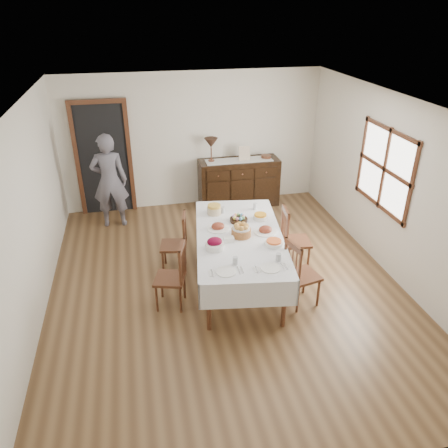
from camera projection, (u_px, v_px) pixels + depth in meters
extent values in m
plane|color=brown|center=(225.00, 284.00, 6.42)|extent=(6.00, 6.00, 0.00)
cube|color=silver|center=(226.00, 106.00, 5.23)|extent=(5.00, 6.00, 0.02)
cube|color=white|center=(193.00, 141.00, 8.43)|extent=(5.00, 0.02, 2.60)
cube|color=white|center=(312.00, 370.00, 3.22)|extent=(5.00, 0.02, 2.60)
cube|color=white|center=(27.00, 222.00, 5.36)|extent=(0.02, 6.00, 2.60)
cube|color=white|center=(395.00, 189.00, 6.29)|extent=(0.02, 6.00, 2.60)
cube|color=white|center=(385.00, 169.00, 6.46)|extent=(0.02, 1.30, 1.10)
cube|color=#542E1B|center=(385.00, 169.00, 6.45)|extent=(0.03, 1.46, 1.26)
cube|color=black|center=(104.00, 160.00, 8.20)|extent=(0.90, 0.06, 2.10)
cube|color=#542E1B|center=(104.00, 160.00, 8.18)|extent=(1.04, 0.08, 2.18)
cube|color=white|center=(239.00, 236.00, 6.10)|extent=(1.47, 2.45, 0.04)
cylinder|color=#542E1B|center=(209.00, 305.00, 5.38)|extent=(0.06, 0.06, 0.75)
cylinder|color=#542E1B|center=(284.00, 302.00, 5.44)|extent=(0.06, 0.06, 0.75)
cylinder|color=#542E1B|center=(205.00, 230.00, 7.15)|extent=(0.06, 0.06, 0.75)
cylinder|color=#542E1B|center=(262.00, 228.00, 7.20)|extent=(0.06, 0.06, 0.75)
cube|color=white|center=(198.00, 247.00, 6.14)|extent=(0.36, 2.32, 0.36)
cube|color=white|center=(280.00, 245.00, 6.21)|extent=(0.36, 2.32, 0.36)
cube|color=white|center=(249.00, 295.00, 5.14)|extent=(1.18, 0.19, 0.36)
cube|color=white|center=(232.00, 211.00, 7.20)|extent=(1.18, 0.19, 0.36)
cube|color=#542E1B|center=(170.00, 279.00, 5.81)|extent=(0.49, 0.49, 0.04)
cylinder|color=#542E1B|center=(162.00, 285.00, 6.06)|extent=(0.03, 0.03, 0.40)
cylinder|color=#542E1B|center=(157.00, 299.00, 5.78)|extent=(0.03, 0.03, 0.40)
cylinder|color=#542E1B|center=(184.00, 286.00, 6.04)|extent=(0.03, 0.03, 0.40)
cylinder|color=#542E1B|center=(181.00, 300.00, 5.76)|extent=(0.03, 0.03, 0.40)
cylinder|color=#542E1B|center=(184.00, 256.00, 5.83)|extent=(0.04, 0.04, 0.53)
cylinder|color=#542E1B|center=(180.00, 270.00, 5.53)|extent=(0.04, 0.04, 0.53)
cube|color=#542E1B|center=(182.00, 248.00, 5.57)|extent=(0.14, 0.37, 0.08)
cylinder|color=#542E1B|center=(183.00, 260.00, 5.76)|extent=(0.02, 0.02, 0.43)
cylinder|color=#542E1B|center=(182.00, 264.00, 5.69)|extent=(0.02, 0.02, 0.43)
cylinder|color=#542E1B|center=(181.00, 267.00, 5.61)|extent=(0.02, 0.02, 0.43)
cube|color=#542E1B|center=(174.00, 246.00, 6.60)|extent=(0.45, 0.45, 0.04)
cylinder|color=#542E1B|center=(165.00, 253.00, 6.84)|extent=(0.03, 0.03, 0.40)
cylinder|color=#542E1B|center=(163.00, 264.00, 6.56)|extent=(0.03, 0.03, 0.40)
cylinder|color=#542E1B|center=(185.00, 252.00, 6.85)|extent=(0.03, 0.03, 0.40)
cylinder|color=#542E1B|center=(184.00, 263.00, 6.57)|extent=(0.03, 0.03, 0.40)
cylinder|color=#542E1B|center=(185.00, 225.00, 6.64)|extent=(0.04, 0.04, 0.52)
cylinder|color=#542E1B|center=(184.00, 236.00, 6.34)|extent=(0.04, 0.04, 0.52)
cube|color=#542E1B|center=(184.00, 217.00, 6.39)|extent=(0.10, 0.37, 0.07)
cylinder|color=#542E1B|center=(185.00, 229.00, 6.57)|extent=(0.02, 0.02, 0.43)
cylinder|color=#542E1B|center=(185.00, 231.00, 6.50)|extent=(0.02, 0.02, 0.43)
cylinder|color=#542E1B|center=(184.00, 234.00, 6.42)|extent=(0.02, 0.02, 0.43)
cube|color=#542E1B|center=(302.00, 276.00, 5.85)|extent=(0.49, 0.49, 0.04)
cylinder|color=#542E1B|center=(318.00, 293.00, 5.88)|extent=(0.03, 0.03, 0.42)
cylinder|color=#542E1B|center=(304.00, 280.00, 6.15)|extent=(0.03, 0.03, 0.42)
cylinder|color=#542E1B|center=(298.00, 299.00, 5.76)|extent=(0.03, 0.03, 0.42)
cylinder|color=#542E1B|center=(284.00, 286.00, 6.03)|extent=(0.03, 0.03, 0.42)
cylinder|color=#542E1B|center=(300.00, 268.00, 5.52)|extent=(0.04, 0.04, 0.54)
cylinder|color=#542E1B|center=(285.00, 255.00, 5.80)|extent=(0.04, 0.04, 0.54)
cube|color=#542E1B|center=(294.00, 246.00, 5.55)|extent=(0.12, 0.39, 0.08)
cylinder|color=#542E1B|center=(296.00, 266.00, 5.60)|extent=(0.02, 0.02, 0.45)
cylinder|color=#542E1B|center=(292.00, 263.00, 5.67)|extent=(0.02, 0.02, 0.45)
cylinder|color=#542E1B|center=(289.00, 260.00, 5.74)|extent=(0.02, 0.02, 0.45)
cube|color=#542E1B|center=(296.00, 241.00, 6.66)|extent=(0.46, 0.46, 0.04)
cylinder|color=#542E1B|center=(308.00, 260.00, 6.63)|extent=(0.04, 0.04, 0.43)
cylinder|color=#542E1B|center=(303.00, 248.00, 6.93)|extent=(0.04, 0.04, 0.43)
cylinder|color=#542E1B|center=(287.00, 261.00, 6.60)|extent=(0.04, 0.04, 0.43)
cylinder|color=#542E1B|center=(282.00, 249.00, 6.90)|extent=(0.04, 0.04, 0.43)
cylinder|color=#542E1B|center=(288.00, 231.00, 6.36)|extent=(0.04, 0.04, 0.56)
cylinder|color=#542E1B|center=(282.00, 220.00, 6.67)|extent=(0.04, 0.04, 0.56)
cube|color=#542E1B|center=(286.00, 211.00, 6.40)|extent=(0.08, 0.40, 0.08)
cylinder|color=#542E1B|center=(286.00, 230.00, 6.44)|extent=(0.02, 0.02, 0.46)
cylinder|color=#542E1B|center=(285.00, 227.00, 6.52)|extent=(0.02, 0.02, 0.46)
cylinder|color=#542E1B|center=(284.00, 224.00, 6.60)|extent=(0.02, 0.02, 0.46)
cube|color=black|center=(239.00, 182.00, 8.73)|extent=(1.58, 0.53, 0.95)
cube|color=black|center=(218.00, 176.00, 8.27)|extent=(0.44, 0.02, 0.19)
sphere|color=brown|center=(218.00, 176.00, 8.26)|extent=(0.03, 0.03, 0.03)
cube|color=black|center=(242.00, 174.00, 8.36)|extent=(0.44, 0.02, 0.19)
sphere|color=brown|center=(243.00, 174.00, 8.34)|extent=(0.03, 0.03, 0.03)
cube|color=black|center=(266.00, 172.00, 8.45)|extent=(0.44, 0.02, 0.19)
sphere|color=brown|center=(266.00, 172.00, 8.43)|extent=(0.03, 0.03, 0.03)
imported|color=slate|center=(109.00, 178.00, 7.72)|extent=(0.59, 0.39, 1.84)
cylinder|color=#985D2E|center=(241.00, 232.00, 6.04)|extent=(0.28, 0.28, 0.11)
cylinder|color=silver|center=(241.00, 228.00, 6.01)|extent=(0.25, 0.25, 0.02)
sphere|color=gold|center=(246.00, 226.00, 6.01)|extent=(0.08, 0.08, 0.08)
sphere|color=gold|center=(243.00, 224.00, 6.06)|extent=(0.08, 0.08, 0.08)
sphere|color=gold|center=(239.00, 224.00, 6.06)|extent=(0.08, 0.08, 0.08)
sphere|color=gold|center=(236.00, 226.00, 6.02)|extent=(0.08, 0.08, 0.08)
sphere|color=gold|center=(237.00, 228.00, 5.96)|extent=(0.08, 0.08, 0.08)
sphere|color=gold|center=(241.00, 229.00, 5.94)|extent=(0.08, 0.08, 0.08)
sphere|color=gold|center=(245.00, 228.00, 5.96)|extent=(0.08, 0.08, 0.08)
cylinder|color=black|center=(239.00, 220.00, 6.45)|extent=(0.26, 0.26, 0.05)
ellipsoid|color=pink|center=(243.00, 216.00, 6.44)|extent=(0.05, 0.05, 0.06)
ellipsoid|color=#68BDEF|center=(242.00, 215.00, 6.48)|extent=(0.05, 0.05, 0.06)
ellipsoid|color=#7FC770|center=(238.00, 215.00, 6.49)|extent=(0.05, 0.05, 0.06)
ellipsoid|color=#FFAE5B|center=(235.00, 215.00, 6.48)|extent=(0.05, 0.05, 0.06)
ellipsoid|color=#D593E3|center=(234.00, 216.00, 6.44)|extent=(0.05, 0.05, 0.06)
ellipsoid|color=#F7FF59|center=(235.00, 218.00, 6.39)|extent=(0.05, 0.05, 0.06)
ellipsoid|color=pink|center=(237.00, 219.00, 6.37)|extent=(0.05, 0.05, 0.06)
ellipsoid|color=#68BDEF|center=(241.00, 219.00, 6.37)|extent=(0.05, 0.05, 0.06)
ellipsoid|color=#7FC770|center=(243.00, 218.00, 6.40)|extent=(0.05, 0.05, 0.06)
cylinder|color=white|center=(218.00, 228.00, 6.26)|extent=(0.33, 0.33, 0.01)
ellipsoid|color=maroon|center=(218.00, 226.00, 6.24)|extent=(0.19, 0.16, 0.11)
cylinder|color=white|center=(265.00, 231.00, 6.17)|extent=(0.33, 0.33, 0.01)
ellipsoid|color=maroon|center=(265.00, 230.00, 6.15)|extent=(0.19, 0.16, 0.11)
cylinder|color=white|center=(215.00, 246.00, 5.74)|extent=(0.25, 0.25, 0.08)
ellipsoid|color=maroon|center=(215.00, 242.00, 5.71)|extent=(0.20, 0.17, 0.11)
cylinder|color=white|center=(260.00, 217.00, 6.52)|extent=(0.21, 0.21, 0.06)
cylinder|color=orange|center=(260.00, 215.00, 6.50)|extent=(0.18, 0.18, 0.03)
cylinder|color=beige|center=(214.00, 211.00, 6.67)|extent=(0.21, 0.21, 0.11)
cylinder|color=gold|center=(214.00, 206.00, 6.63)|extent=(0.20, 0.20, 0.04)
cylinder|color=white|center=(274.00, 243.00, 5.83)|extent=(0.25, 0.25, 0.05)
cylinder|color=orange|center=(274.00, 241.00, 5.81)|extent=(0.20, 0.20, 0.02)
cube|color=white|center=(229.00, 239.00, 5.91)|extent=(0.15, 0.11, 0.07)
cylinder|color=white|center=(226.00, 272.00, 5.26)|extent=(0.25, 0.25, 0.01)
cube|color=silver|center=(212.00, 273.00, 5.23)|extent=(0.10, 0.13, 0.01)
cube|color=#B9B9BD|center=(212.00, 273.00, 5.23)|extent=(0.04, 0.16, 0.01)
cube|color=#B9B9BD|center=(239.00, 270.00, 5.29)|extent=(0.04, 0.18, 0.01)
cube|color=#B9B9BD|center=(242.00, 270.00, 5.30)|extent=(0.04, 0.14, 0.01)
cylinder|color=silver|center=(235.00, 261.00, 5.40)|extent=(0.07, 0.07, 0.10)
cylinder|color=white|center=(270.00, 268.00, 5.33)|extent=(0.25, 0.25, 0.01)
cube|color=silver|center=(257.00, 270.00, 5.30)|extent=(0.10, 0.13, 0.01)
cube|color=#B9B9BD|center=(257.00, 269.00, 5.30)|extent=(0.04, 0.16, 0.01)
cube|color=#B9B9BD|center=(283.00, 267.00, 5.36)|extent=(0.04, 0.18, 0.01)
cube|color=#B9B9BD|center=(286.00, 266.00, 5.37)|extent=(0.04, 0.14, 0.01)
cylinder|color=silver|center=(278.00, 257.00, 5.47)|extent=(0.07, 0.07, 0.10)
cylinder|color=silver|center=(223.00, 210.00, 6.70)|extent=(0.07, 0.07, 0.10)
cylinder|color=silver|center=(255.00, 206.00, 6.81)|extent=(0.06, 0.06, 0.10)
cube|color=silver|center=(239.00, 160.00, 8.48)|extent=(1.30, 0.35, 0.01)
cylinder|color=brown|center=(211.00, 161.00, 8.43)|extent=(0.12, 0.12, 0.03)
cylinder|color=brown|center=(211.00, 154.00, 8.37)|extent=(0.02, 0.02, 0.25)
cone|color=#382318|center=(211.00, 143.00, 8.27)|extent=(0.26, 0.26, 0.18)
cube|color=beige|center=(244.00, 153.00, 8.42)|extent=(0.22, 0.08, 0.28)
cylinder|color=#542E1B|center=(266.00, 157.00, 8.60)|extent=(0.20, 0.20, 0.06)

